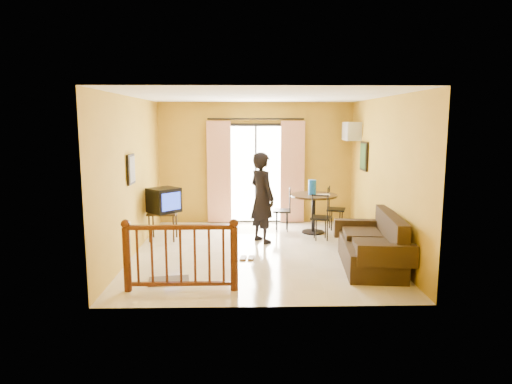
{
  "coord_description": "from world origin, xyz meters",
  "views": [
    {
      "loc": [
        -0.23,
        -8.09,
        2.38
      ],
      "look_at": [
        -0.05,
        0.2,
        1.08
      ],
      "focal_mm": 32.0,
      "sensor_mm": 36.0,
      "label": 1
    }
  ],
  "objects_px": {
    "dining_table": "(314,202)",
    "standing_person": "(262,198)",
    "television": "(164,200)",
    "coffee_table": "(356,233)",
    "sofa": "(374,248)"
  },
  "relations": [
    {
      "from": "sofa",
      "to": "television",
      "type": "bearing_deg",
      "value": 159.5
    },
    {
      "from": "coffee_table",
      "to": "sofa",
      "type": "relative_size",
      "value": 0.51
    },
    {
      "from": "dining_table",
      "to": "coffee_table",
      "type": "distance_m",
      "value": 1.4
    },
    {
      "from": "sofa",
      "to": "standing_person",
      "type": "bearing_deg",
      "value": 142.84
    },
    {
      "from": "television",
      "to": "coffee_table",
      "type": "xyz_separation_m",
      "value": [
        3.72,
        -0.67,
        -0.52
      ]
    },
    {
      "from": "dining_table",
      "to": "sofa",
      "type": "height_order",
      "value": "sofa"
    },
    {
      "from": "television",
      "to": "sofa",
      "type": "bearing_deg",
      "value": -71.32
    },
    {
      "from": "dining_table",
      "to": "standing_person",
      "type": "xyz_separation_m",
      "value": [
        -1.13,
        -0.71,
        0.23
      ]
    },
    {
      "from": "coffee_table",
      "to": "sofa",
      "type": "distance_m",
      "value": 1.16
    },
    {
      "from": "coffee_table",
      "to": "dining_table",
      "type": "bearing_deg",
      "value": 118.26
    },
    {
      "from": "coffee_table",
      "to": "sofa",
      "type": "xyz_separation_m",
      "value": [
        0.01,
        -1.16,
        0.04
      ]
    },
    {
      "from": "sofa",
      "to": "standing_person",
      "type": "height_order",
      "value": "standing_person"
    },
    {
      "from": "television",
      "to": "dining_table",
      "type": "distance_m",
      "value": 3.12
    },
    {
      "from": "television",
      "to": "dining_table",
      "type": "bearing_deg",
      "value": -35.5
    },
    {
      "from": "television",
      "to": "coffee_table",
      "type": "relative_size",
      "value": 0.74
    }
  ]
}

